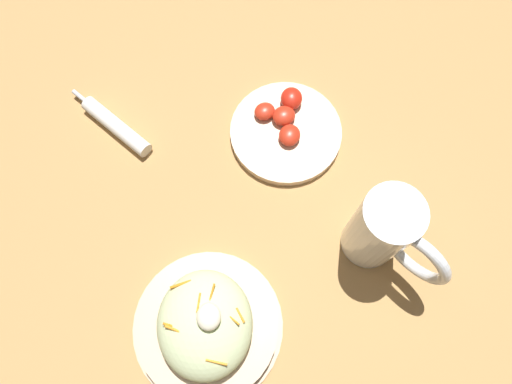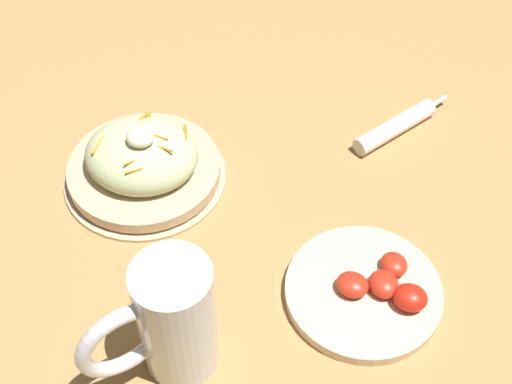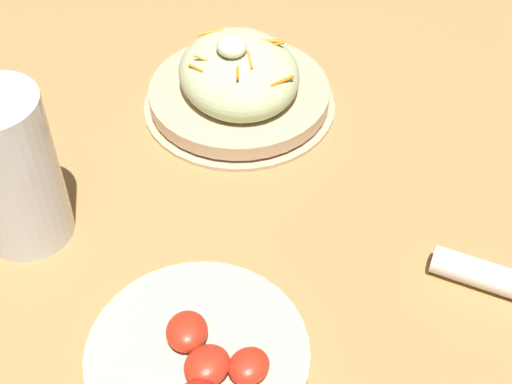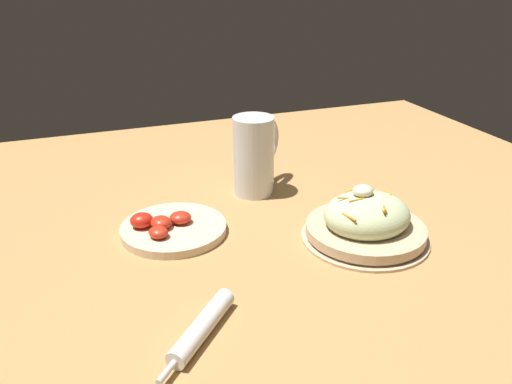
{
  "view_description": "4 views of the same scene",
  "coord_description": "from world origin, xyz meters",
  "views": [
    {
      "loc": [
        -0.12,
        0.02,
        0.73
      ],
      "look_at": [
        0.11,
        0.0,
        0.07
      ],
      "focal_mm": 32.75,
      "sensor_mm": 36.0,
      "label": 1
    },
    {
      "loc": [
        0.2,
        -0.54,
        0.75
      ],
      "look_at": [
        0.1,
        0.01,
        0.09
      ],
      "focal_mm": 50.06,
      "sensor_mm": 36.0,
      "label": 2
    },
    {
      "loc": [
        0.57,
        -0.11,
        0.55
      ],
      "look_at": [
        0.13,
        0.04,
        0.07
      ],
      "focal_mm": 50.62,
      "sensor_mm": 36.0,
      "label": 3
    },
    {
      "loc": [
        0.4,
        0.78,
        0.46
      ],
      "look_at": [
        0.11,
        0.01,
        0.09
      ],
      "focal_mm": 36.75,
      "sensor_mm": 36.0,
      "label": 4
    }
  ],
  "objects": [
    {
      "name": "ground_plane",
      "position": [
        0.0,
        0.0,
        0.0
      ],
      "size": [
        1.43,
        1.43,
        0.0
      ],
      "primitive_type": "plane",
      "color": "#B2844C"
    },
    {
      "name": "salad_plate",
      "position": [
        -0.07,
        0.09,
        0.03
      ],
      "size": [
        0.23,
        0.23,
        0.1
      ],
      "color": "#D1B28E",
      "rests_on": "ground_plane"
    },
    {
      "name": "beer_mug",
      "position": [
        0.04,
        -0.18,
        0.08
      ],
      "size": [
        0.13,
        0.13,
        0.17
      ],
      "color": "white",
      "rests_on": "ground_plane"
    },
    {
      "name": "napkin_roll",
      "position": [
        0.27,
        0.24,
        0.01
      ],
      "size": [
        0.14,
        0.14,
        0.03
      ],
      "color": "white",
      "rests_on": "ground_plane"
    },
    {
      "name": "tomato_plate",
      "position": [
        0.25,
        -0.05,
        0.01
      ],
      "size": [
        0.19,
        0.19,
        0.04
      ],
      "color": "beige",
      "rests_on": "ground_plane"
    }
  ]
}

